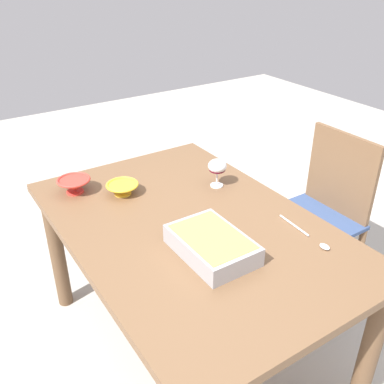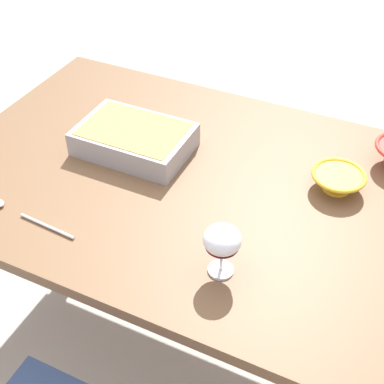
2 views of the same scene
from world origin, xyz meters
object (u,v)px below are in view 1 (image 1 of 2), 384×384
Objects in this scene: dining_table at (191,244)px; small_bowl at (122,188)px; wine_glass at (217,167)px; mixing_bowl at (74,185)px; serving_spoon at (313,238)px; chair at (322,210)px; casserole_dish at (212,244)px.

dining_table is 9.60× the size of small_bowl.
mixing_bowl is (0.31, 0.59, -0.06)m from wine_glass.
small_bowl is 0.87m from serving_spoon.
serving_spoon is (-0.74, -0.46, -0.03)m from small_bowl.
mixing_bowl is at bearing 66.40° from chair.
small_bowl is at bearing 31.98° from serving_spoon.
chair is (0.01, -0.84, -0.11)m from dining_table.
wine_glass reaches higher than mixing_bowl.
chair is 0.95m from casserole_dish.
chair reaches higher than wine_glass.
wine_glass is at bearing -53.60° from dining_table.
dining_table is at bearing -149.12° from mixing_bowl.
serving_spoon is (-0.14, -0.38, -0.04)m from casserole_dish.
chair reaches higher than dining_table.
chair is 0.67m from serving_spoon.
mixing_bowl is (0.50, 1.15, 0.26)m from chair.
casserole_dish is at bearing -160.31° from mixing_bowl.
casserole_dish reaches higher than serving_spoon.
dining_table is at bearing 42.87° from serving_spoon.
casserole_dish is at bearing -172.20° from small_bowl.
dining_table is at bearing 126.40° from wine_glass.
chair is 6.65× the size of wine_glass.
serving_spoon is at bearing -143.75° from mixing_bowl.
small_bowl is at bearing 67.16° from wine_glass.
wine_glass is 0.49× the size of serving_spoon.
serving_spoon reaches higher than dining_table.
wine_glass is 0.92× the size of small_bowl.
dining_table is 1.57× the size of chair.
small_bowl is (0.37, 0.97, 0.25)m from chair.
wine_glass is 0.42× the size of casserole_dish.
dining_table is at bearing -12.54° from casserole_dish.
casserole_dish is at bearing 142.00° from wine_glass.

